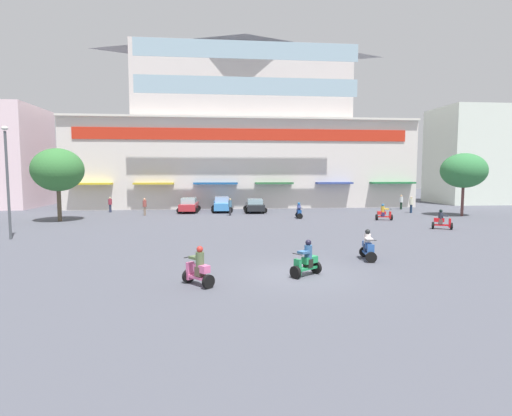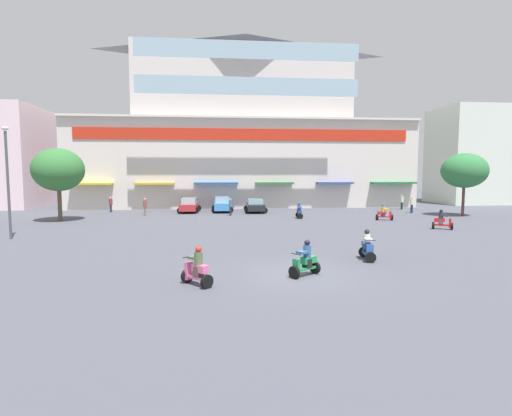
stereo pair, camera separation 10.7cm
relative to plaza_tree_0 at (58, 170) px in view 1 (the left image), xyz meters
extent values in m
plane|color=#4C4E59|center=(16.94, -7.02, -4.45)|extent=(128.00, 128.00, 0.00)
cube|color=silver|center=(16.94, 15.56, 0.70)|extent=(41.25, 11.16, 10.30)
cube|color=silver|center=(16.94, 16.12, 10.32)|extent=(25.97, 10.04, 8.93)
pyramid|color=slate|center=(16.94, 16.12, 15.94)|extent=(26.49, 10.27, 2.31)
cube|color=red|center=(16.94, 9.92, 4.06)|extent=(37.95, 0.12, 1.30)
cube|color=silver|center=(16.94, 9.88, 5.98)|extent=(41.25, 0.70, 0.24)
cube|color=gold|center=(-0.14, 9.43, -1.47)|extent=(4.64, 1.10, 0.20)
cube|color=gold|center=(6.67, 9.43, -1.47)|extent=(4.38, 1.10, 0.20)
cube|color=#1A508C|center=(13.52, 9.43, -1.47)|extent=(4.96, 1.10, 0.20)
cube|color=#2D693B|center=(20.21, 9.43, -1.47)|extent=(4.35, 1.10, 0.20)
cube|color=#2E438C|center=(27.27, 9.43, -1.47)|extent=(4.24, 1.10, 0.20)
cube|color=#1E6937|center=(34.36, 9.43, -1.47)|extent=(5.29, 1.10, 0.20)
cube|color=#99B7C6|center=(16.94, 5.48, 8.54)|extent=(22.85, 0.08, 1.79)
cube|color=#99B7C6|center=(16.94, 5.48, 12.11)|extent=(22.85, 0.08, 1.79)
cube|color=silver|center=(47.73, 15.64, 1.98)|extent=(8.50, 8.45, 12.85)
cylinder|color=brown|center=(0.00, 0.00, -2.97)|extent=(0.35, 0.35, 2.97)
ellipsoid|color=#347236|center=(0.00, 0.00, 0.02)|extent=(4.28, 4.47, 3.68)
cylinder|color=brown|center=(37.27, 0.30, -3.02)|extent=(0.26, 0.26, 2.86)
ellipsoid|color=#327740|center=(37.27, 0.30, -0.04)|extent=(4.42, 3.76, 3.33)
cube|color=#B32A32|center=(10.68, 6.87, -3.84)|extent=(1.89, 4.48, 0.68)
cube|color=#94C2C5|center=(10.68, 6.87, -3.22)|extent=(1.55, 2.27, 0.57)
cylinder|color=black|center=(9.89, 8.28, -4.15)|extent=(0.61, 0.19, 0.60)
cylinder|color=black|center=(11.58, 8.20, -4.15)|extent=(0.61, 0.19, 0.60)
cylinder|color=black|center=(9.77, 5.54, -4.15)|extent=(0.61, 0.19, 0.60)
cylinder|color=black|center=(11.46, 5.47, -4.15)|extent=(0.61, 0.19, 0.60)
cube|color=#3E87CF|center=(14.16, 7.04, -3.80)|extent=(1.70, 4.39, 0.76)
cube|color=#98ACC7|center=(14.16, 7.04, -3.13)|extent=(1.46, 2.20, 0.58)
cylinder|color=black|center=(13.31, 8.41, -4.15)|extent=(0.60, 0.17, 0.60)
cylinder|color=black|center=(15.01, 8.40, -4.15)|extent=(0.60, 0.17, 0.60)
cylinder|color=black|center=(13.31, 5.68, -4.15)|extent=(0.60, 0.17, 0.60)
cylinder|color=black|center=(15.00, 5.68, -4.15)|extent=(0.60, 0.17, 0.60)
cube|color=black|center=(17.66, 6.14, -3.86)|extent=(1.98, 4.29, 0.65)
cube|color=#91B3C0|center=(17.66, 6.14, -3.29)|extent=(1.64, 2.17, 0.48)
cylinder|color=black|center=(16.80, 7.49, -4.15)|extent=(0.61, 0.19, 0.60)
cylinder|color=black|center=(18.62, 7.41, -4.15)|extent=(0.61, 0.19, 0.60)
cylinder|color=black|center=(16.70, 4.87, -4.15)|extent=(0.61, 0.19, 0.60)
cylinder|color=black|center=(18.52, 4.80, -4.15)|extent=(0.61, 0.19, 0.60)
cylinder|color=black|center=(16.62, -20.64, -4.19)|extent=(0.42, 0.51, 0.52)
cylinder|color=black|center=(17.66, -19.91, -4.19)|extent=(0.42, 0.51, 0.52)
cube|color=#1E884C|center=(17.14, -20.28, -4.13)|extent=(1.07, 0.87, 0.10)
cube|color=#1E884C|center=(17.33, -20.15, -3.79)|extent=(0.75, 0.65, 0.28)
cube|color=#1E884C|center=(16.72, -20.57, -3.98)|extent=(0.30, 0.34, 0.64)
cylinder|color=black|center=(16.70, -20.58, -3.45)|extent=(0.33, 0.45, 0.04)
cube|color=black|center=(17.24, -20.20, -3.91)|extent=(0.41, 0.42, 0.36)
cylinder|color=#2F5783|center=(17.24, -20.20, -3.45)|extent=(0.45, 0.45, 0.57)
sphere|color=black|center=(17.24, -20.20, -3.06)|extent=(0.25, 0.25, 0.25)
cube|color=#2F5783|center=(17.01, -20.36, -3.42)|extent=(0.56, 0.53, 0.10)
cylinder|color=black|center=(29.00, -2.23, -4.19)|extent=(0.23, 0.54, 0.52)
cylinder|color=black|center=(27.73, -2.01, -4.19)|extent=(0.23, 0.54, 0.52)
cube|color=red|center=(28.37, -2.12, -4.13)|extent=(1.16, 0.47, 0.10)
cube|color=red|center=(28.14, -2.08, -3.80)|extent=(0.76, 0.42, 0.28)
cube|color=red|center=(28.88, -2.21, -3.99)|extent=(0.19, 0.34, 0.64)
cylinder|color=black|center=(28.90, -2.21, -3.46)|extent=(0.13, 0.52, 0.04)
cube|color=#2C2250|center=(28.24, -2.09, -3.92)|extent=(0.33, 0.36, 0.36)
cylinder|color=gold|center=(28.24, -2.09, -3.47)|extent=(0.37, 0.37, 0.53)
sphere|color=#275F99|center=(28.24, -2.09, -3.10)|extent=(0.25, 0.25, 0.25)
cube|color=gold|center=(28.52, -2.14, -3.45)|extent=(0.49, 0.41, 0.10)
cylinder|color=black|center=(20.77, -18.20, -4.19)|extent=(0.53, 0.21, 0.52)
cylinder|color=black|center=(20.93, -16.92, -4.19)|extent=(0.53, 0.21, 0.52)
cube|color=#2B58A5|center=(20.85, -17.56, -4.13)|extent=(0.42, 1.16, 0.10)
cube|color=#2B58A5|center=(20.88, -17.33, -3.73)|extent=(0.39, 0.75, 0.28)
cube|color=#2B58A5|center=(20.79, -18.07, -3.94)|extent=(0.33, 0.18, 0.70)
cylinder|color=black|center=(20.79, -18.10, -3.39)|extent=(0.52, 0.10, 0.04)
cube|color=#212F4E|center=(20.87, -17.43, -3.85)|extent=(0.35, 0.32, 0.36)
cylinder|color=silver|center=(20.87, -17.43, -3.43)|extent=(0.36, 0.36, 0.48)
sphere|color=black|center=(20.87, -17.43, -3.08)|extent=(0.25, 0.25, 0.25)
cube|color=silver|center=(20.83, -17.71, -3.40)|extent=(0.39, 0.48, 0.10)
cylinder|color=black|center=(21.12, -0.45, -4.19)|extent=(0.53, 0.17, 0.52)
cylinder|color=black|center=(21.19, 0.72, -4.19)|extent=(0.53, 0.17, 0.52)
cube|color=#1B4997|center=(21.15, 0.13, -4.13)|extent=(0.34, 1.04, 0.10)
cube|color=#1B4997|center=(21.16, 0.34, -3.80)|extent=(0.34, 0.67, 0.28)
cube|color=#1B4997|center=(21.13, -0.33, -3.99)|extent=(0.33, 0.16, 0.64)
cylinder|color=black|center=(21.13, -0.36, -3.46)|extent=(0.52, 0.07, 0.04)
cube|color=#202A4C|center=(21.16, 0.25, -3.92)|extent=(0.34, 0.30, 0.36)
cylinder|color=#425090|center=(21.16, 0.25, -3.47)|extent=(0.34, 0.34, 0.52)
sphere|color=#1E5FA1|center=(21.16, 0.25, -3.10)|extent=(0.25, 0.25, 0.25)
cube|color=#425090|center=(21.14, -0.01, -3.45)|extent=(0.36, 0.46, 0.10)
cylinder|color=black|center=(12.35, -20.78, -4.19)|extent=(0.48, 0.45, 0.52)
cylinder|color=black|center=(13.14, -21.67, -4.19)|extent=(0.48, 0.45, 0.52)
cube|color=#DC629A|center=(12.74, -21.23, -4.13)|extent=(0.90, 0.97, 0.10)
cube|color=#DC629A|center=(12.89, -21.39, -3.75)|extent=(0.67, 0.70, 0.28)
cube|color=#DC629A|center=(12.43, -20.87, -3.96)|extent=(0.33, 0.32, 0.68)
cylinder|color=black|center=(12.41, -20.85, -3.41)|extent=(0.41, 0.37, 0.04)
cube|color=brown|center=(12.82, -21.32, -3.87)|extent=(0.43, 0.42, 0.36)
cylinder|color=#526641|center=(12.82, -21.32, -3.42)|extent=(0.45, 0.45, 0.55)
sphere|color=red|center=(12.82, -21.32, -3.03)|extent=(0.25, 0.25, 0.25)
cube|color=#526641|center=(12.65, -21.12, -3.39)|extent=(0.55, 0.55, 0.10)
cylinder|color=black|center=(30.94, -8.24, -4.19)|extent=(0.35, 0.53, 0.52)
cylinder|color=black|center=(29.79, -7.70, -4.19)|extent=(0.35, 0.53, 0.52)
cube|color=red|center=(30.37, -7.97, -4.13)|extent=(1.13, 0.73, 0.10)
cube|color=red|center=(30.16, -7.87, -3.76)|extent=(0.77, 0.57, 0.28)
cube|color=red|center=(30.83, -8.18, -3.96)|extent=(0.26, 0.35, 0.68)
cylinder|color=black|center=(30.85, -8.20, -3.42)|extent=(0.25, 0.49, 0.04)
cube|color=brown|center=(30.25, -7.91, -3.88)|extent=(0.39, 0.41, 0.36)
cylinder|color=#282E3B|center=(30.25, -7.91, -3.44)|extent=(0.43, 0.43, 0.51)
sphere|color=black|center=(30.25, -7.91, -3.08)|extent=(0.25, 0.25, 0.25)
cube|color=#282E3B|center=(30.50, -8.03, -3.42)|extent=(0.54, 0.49, 0.10)
cylinder|color=#24252A|center=(14.90, 3.06, -4.03)|extent=(0.27, 0.27, 0.85)
cylinder|color=#3D6784|center=(14.90, 3.06, -3.29)|extent=(0.44, 0.44, 0.63)
sphere|color=tan|center=(14.90, 3.06, -2.86)|extent=(0.21, 0.21, 0.21)
cylinder|color=black|center=(34.56, 7.54, -4.04)|extent=(0.31, 0.31, 0.81)
cylinder|color=silver|center=(34.56, 7.54, -3.32)|extent=(0.51, 0.51, 0.63)
sphere|color=tan|center=(34.56, 7.54, -2.89)|extent=(0.23, 0.23, 0.23)
cylinder|color=#172B48|center=(33.80, 3.67, -4.02)|extent=(0.34, 0.34, 0.87)
cylinder|color=beige|center=(33.80, 3.67, -3.27)|extent=(0.55, 0.55, 0.62)
sphere|color=tan|center=(33.80, 3.67, -2.85)|extent=(0.23, 0.23, 0.23)
cylinder|color=#292F47|center=(2.40, 7.50, -4.04)|extent=(0.32, 0.32, 0.83)
cylinder|color=maroon|center=(2.40, 7.50, -3.33)|extent=(0.52, 0.52, 0.59)
sphere|color=tan|center=(2.40, 7.50, -2.92)|extent=(0.23, 0.23, 0.23)
cylinder|color=#7F6B5B|center=(6.55, 4.00, -4.02)|extent=(0.31, 0.31, 0.87)
cylinder|color=brown|center=(6.55, 4.00, -3.27)|extent=(0.51, 0.51, 0.62)
sphere|color=tan|center=(6.55, 4.00, -2.85)|extent=(0.23, 0.23, 0.23)
cylinder|color=#474C51|center=(0.39, -9.39, -1.03)|extent=(0.16, 0.16, 6.84)
ellipsoid|color=silver|center=(0.39, -9.39, 2.57)|extent=(0.40, 0.40, 0.28)
camera|label=1|loc=(13.39, -36.41, -0.12)|focal=28.37mm
camera|label=2|loc=(13.50, -36.43, -0.12)|focal=28.37mm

